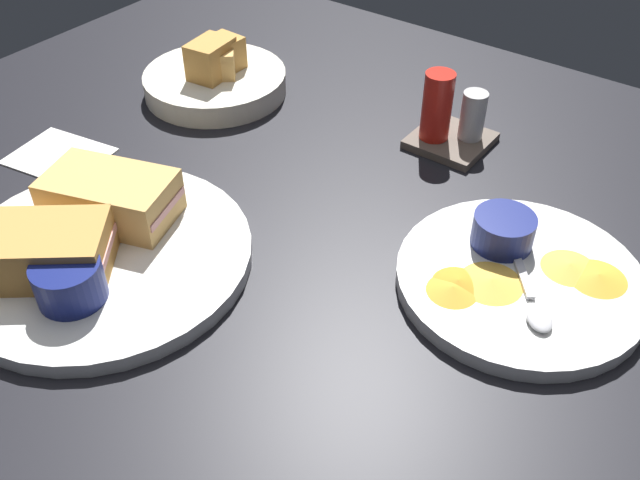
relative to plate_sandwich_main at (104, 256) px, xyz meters
The scene contains 13 objects.
ground_plane 15.23cm from the plate_sandwich_main, 62.10° to the left, with size 110.00×110.00×3.00cm, color black.
plate_sandwich_main is the anchor object (origin of this frame).
sandwich_half_near 6.45cm from the plate_sandwich_main, 126.32° to the left, with size 14.79×11.30×4.80cm.
sandwich_half_far 6.45cm from the plate_sandwich_main, 113.68° to the right, with size 14.91×14.03×4.80cm.
ramekin_dark_sauce 7.26cm from the plate_sandwich_main, 62.68° to the right, with size 6.30×6.30×4.01cm.
spoon_by_dark_ramekin 1.84cm from the plate_sandwich_main, 64.83° to the right, with size 5.94×9.41×0.80cm.
plate_chips_companion 40.87cm from the plate_sandwich_main, 31.64° to the left, with size 23.70×23.70×1.60cm, color silver.
ramekin_light_gravy 39.73cm from the plate_sandwich_main, 37.99° to the left, with size 6.13×6.13×3.30cm.
spoon_by_gravy_ramekin 41.74cm from the plate_sandwich_main, 24.81° to the left, with size 7.25×8.68×0.80cm.
plantain_chip_scatter 40.46cm from the plate_sandwich_main, 30.25° to the left, with size 17.42×16.78×0.60cm.
bread_basket_rear 35.70cm from the plate_sandwich_main, 114.60° to the left, with size 19.32×19.32×7.87cm.
condiment_caddy 43.27cm from the plate_sandwich_main, 66.94° to the left, with size 9.00×9.00×9.50cm.
paper_napkin_folded 21.46cm from the plate_sandwich_main, 154.22° to the left, with size 11.00×9.00×0.40cm, color white.
Camera 1 is at (41.49, -42.75, 47.52)cm, focal length 39.62 mm.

